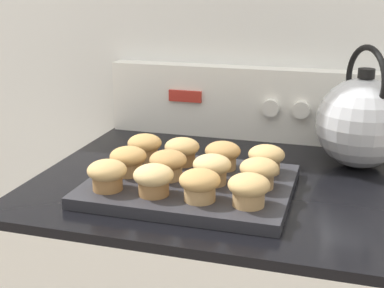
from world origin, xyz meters
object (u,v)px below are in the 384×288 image
object	(u,v)px
muffin_r1_c3	(259,172)
muffin_r2_c2	(222,154)
muffin_pan	(190,186)
muffin_r2_c3	(266,158)
muffin_r0_c2	(198,184)
tea_kettle	(362,121)
muffin_r2_c1	(182,150)
muffin_r1_c0	(128,160)
muffin_r0_c3	(249,189)
muffin_r0_c0	(107,174)
muffin_r1_c2	(213,168)
muffin_r2_c0	(145,146)
muffin_r1_c1	(168,164)
muffin_r0_c1	(154,179)

from	to	relation	value
muffin_r1_c3	muffin_r2_c2	distance (m)	0.12
muffin_pan	muffin_r2_c3	xyz separation A→B (m)	(0.13, 0.09, 0.04)
muffin_r0_c2	tea_kettle	xyz separation A→B (m)	(0.27, 0.33, 0.05)
muffin_r2_c3	muffin_pan	bearing A→B (deg)	-146.94
muffin_r1_c3	muffin_r2_c1	world-z (taller)	same
muffin_r1_c0	muffin_r2_c3	size ratio (longest dim) A/B	1.00
muffin_r0_c3	muffin_r0_c0	bearing A→B (deg)	-179.28
muffin_pan	tea_kettle	xyz separation A→B (m)	(0.31, 0.24, 0.09)
muffin_r1_c2	muffin_r2_c1	bearing A→B (deg)	135.28
muffin_r1_c3	muffin_r2_c0	distance (m)	0.28
muffin_r0_c0	tea_kettle	world-z (taller)	tea_kettle
muffin_r1_c1	muffin_r2_c2	world-z (taller)	same
muffin_r1_c1	muffin_r2_c0	xyz separation A→B (m)	(-0.08, 0.09, 0.00)
muffin_r1_c3	muffin_r2_c0	bearing A→B (deg)	161.59
muffin_r0_c1	muffin_r2_c1	size ratio (longest dim) A/B	1.00
muffin_r1_c2	muffin_r0_c0	bearing A→B (deg)	-154.48
muffin_r1_c1	muffin_r2_c0	size ratio (longest dim) A/B	1.00
muffin_r2_c2	muffin_r1_c3	bearing A→B (deg)	-42.08
muffin_r2_c1	tea_kettle	xyz separation A→B (m)	(0.36, 0.16, 0.05)
muffin_r1_c1	muffin_r1_c2	xyz separation A→B (m)	(0.09, -0.00, 0.00)
muffin_r0_c1	muffin_r0_c2	xyz separation A→B (m)	(0.08, -0.00, 0.00)
muffin_r2_c0	muffin_r1_c1	bearing A→B (deg)	-47.27
muffin_r1_c3	muffin_r2_c1	xyz separation A→B (m)	(-0.18, 0.08, 0.00)
muffin_pan	muffin_r1_c3	bearing A→B (deg)	1.15
tea_kettle	muffin_r1_c0	bearing A→B (deg)	-150.84
muffin_pan	muffin_r2_c2	size ratio (longest dim) A/B	5.31
muffin_r0_c2	muffin_r1_c0	xyz separation A→B (m)	(-0.17, 0.09, 0.00)
muffin_r2_c3	muffin_r2_c1	bearing A→B (deg)	-179.99
muffin_r0_c0	muffin_r0_c2	xyz separation A→B (m)	(0.17, 0.00, 0.00)
muffin_pan	muffin_r0_c3	size ratio (longest dim) A/B	5.31
muffin_r1_c3	tea_kettle	distance (m)	0.31
muffin_r0_c2	muffin_r0_c1	bearing A→B (deg)	179.46
muffin_r0_c2	muffin_r1_c1	bearing A→B (deg)	135.07
muffin_r1_c3	muffin_r2_c2	xyz separation A→B (m)	(-0.09, 0.08, 0.00)
muffin_r2_c0	muffin_r0_c1	bearing A→B (deg)	-63.93
muffin_r0_c2	tea_kettle	size ratio (longest dim) A/B	0.27
muffin_r0_c3	muffin_r1_c3	size ratio (longest dim) A/B	1.00
muffin_r0_c2	muffin_r2_c3	distance (m)	0.20
muffin_r0_c3	muffin_r2_c0	world-z (taller)	same
muffin_r0_c2	muffin_r0_c3	distance (m)	0.09
muffin_r0_c0	muffin_r0_c2	world-z (taller)	same
muffin_r1_c1	muffin_r2_c0	distance (m)	0.12
muffin_r0_c2	muffin_r2_c2	xyz separation A→B (m)	(0.00, 0.17, 0.00)
muffin_r1_c0	muffin_r1_c2	xyz separation A→B (m)	(0.17, -0.00, 0.00)
muffin_pan	muffin_r2_c0	bearing A→B (deg)	145.14
muffin_r0_c0	muffin_r1_c1	world-z (taller)	same
muffin_r1_c1	muffin_r2_c3	xyz separation A→B (m)	(0.18, 0.09, 0.00)
muffin_r1_c3	tea_kettle	world-z (taller)	tea_kettle
muffin_r0_c1	muffin_r2_c2	xyz separation A→B (m)	(0.09, 0.17, 0.00)
muffin_r1_c2	muffin_r2_c2	distance (m)	0.09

